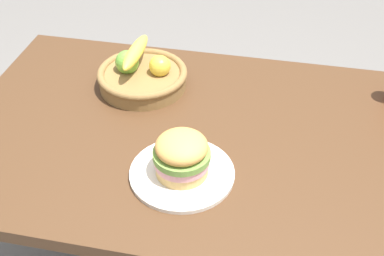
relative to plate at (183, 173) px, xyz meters
name	(u,v)px	position (x,y,z in m)	size (l,w,h in m)	color
dining_table	(195,158)	(0.00, 0.18, -0.11)	(1.40, 0.90, 0.75)	#4C301C
plate	(183,173)	(0.00, 0.00, 0.00)	(0.28, 0.28, 0.01)	silver
sandwich	(182,155)	(0.00, 0.00, 0.07)	(0.15, 0.15, 0.12)	#DBAD60
fruit_basket	(142,74)	(-0.22, 0.38, 0.04)	(0.29, 0.29, 0.13)	olive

